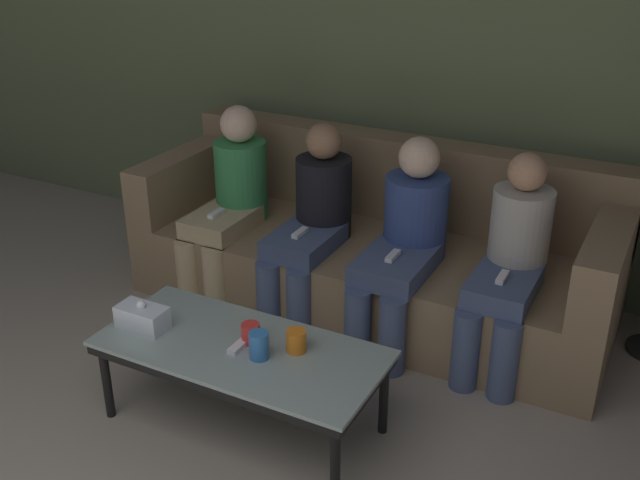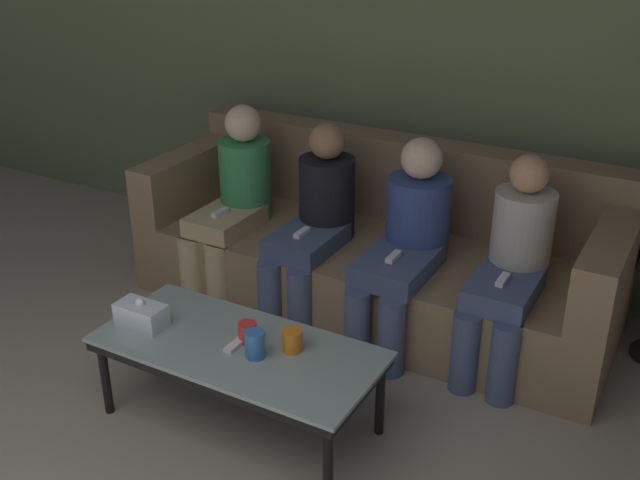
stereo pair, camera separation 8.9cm
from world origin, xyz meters
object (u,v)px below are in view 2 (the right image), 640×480
Objects in this scene: cup_near_left at (255,344)px; seated_person_mid_left at (316,219)px; coffee_table at (238,353)px; game_remote at (238,343)px; seated_person_mid_right at (407,239)px; cup_near_right at (248,332)px; couch at (379,251)px; cup_far_center at (293,340)px; seated_person_left_end at (234,198)px; tissue_box at (141,314)px; seated_person_right_end at (512,264)px.

cup_near_left is 1.11m from seated_person_mid_left.
coffee_table is 8.08× the size of game_remote.
seated_person_mid_right reaches higher than cup_near_left.
coffee_table is 0.15m from cup_near_left.
cup_near_left is 0.12m from cup_near_right.
cup_near_left is (0.05, -1.30, 0.15)m from couch.
couch reaches higher than cup_far_center.
coffee_table is at bearing -54.60° from seated_person_left_end.
coffee_table is at bearing -107.63° from seated_person_mid_right.
coffee_table is at bearing -92.69° from couch.
tissue_box is 1.13m from seated_person_mid_left.
coffee_table is 1.18× the size of seated_person_mid_right.
cup_near_right is 1.01m from seated_person_mid_left.
seated_person_mid_left reaches higher than cup_far_center.
seated_person_right_end reaches higher than coffee_table.
seated_person_mid_right is (0.10, 0.94, 0.10)m from cup_far_center.
coffee_table is 0.10m from cup_near_right.
coffee_table is at bearing -78.69° from seated_person_mid_left.
seated_person_mid_left is (0.25, 1.09, 0.09)m from tissue_box.
seated_person_left_end is at bearing 179.54° from seated_person_right_end.
seated_person_mid_left is at bearing 114.29° from cup_far_center.
cup_far_center reaches higher than cup_near_right.
cup_near_left is 0.11× the size of seated_person_mid_left.
cup_far_center is 0.09× the size of seated_person_mid_right.
seated_person_mid_right reaches higher than cup_near_right.
couch is 1.23m from cup_near_right.
couch is 0.43m from seated_person_mid_left.
cup_far_center is (0.20, 0.03, 0.00)m from cup_near_right.
seated_person_right_end is (0.53, -0.00, -0.01)m from seated_person_mid_right.
seated_person_right_end is at bearing -17.33° from couch.
seated_person_left_end reaches higher than cup_near_left.
couch is 1.27m from game_remote.
game_remote is 0.15× the size of seated_person_right_end.
coffee_table is (-0.06, -1.27, 0.05)m from couch.
game_remote is (0.00, -0.00, 0.05)m from coffee_table.
seated_person_left_end is at bearing 125.40° from game_remote.
cup_near_right is 1.02m from seated_person_mid_right.
seated_person_mid_right is (0.78, 1.09, 0.10)m from tissue_box.
couch is at bearing 68.88° from tissue_box.
cup_far_center is 1.13m from seated_person_right_end.
seated_person_left_end is at bearing 179.16° from seated_person_mid_left.
tissue_box is at bearing -111.12° from couch.
seated_person_right_end reaches higher than tissue_box.
seated_person_left_end reaches higher than coffee_table.
seated_person_mid_left reaches higher than couch.
cup_far_center reaches higher than game_remote.
couch is at bearing 97.78° from cup_far_center.
tissue_box is at bearing -166.26° from cup_near_right.
seated_person_mid_right is (0.32, 1.02, 0.14)m from game_remote.
coffee_table is at bearing 8.68° from tissue_box.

